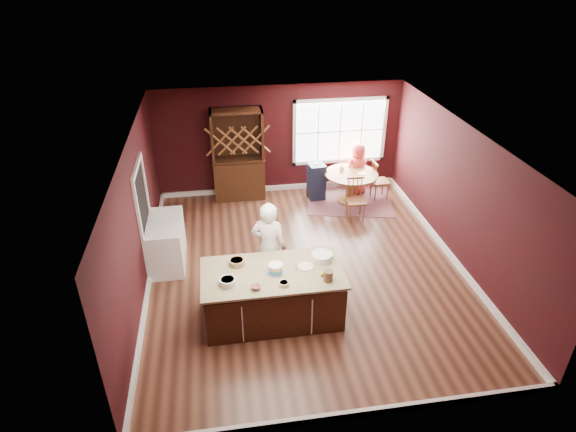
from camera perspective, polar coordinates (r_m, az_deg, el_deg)
The scene contains 28 objects.
room_shell at distance 8.79m, azimuth 2.17°, elevation 1.04°, with size 7.00×7.00×7.00m.
window at distance 12.14m, azimuth 6.15°, elevation 9.97°, with size 2.36×0.10×1.66m, color white, non-canonical shape.
doorway at distance 9.45m, azimuth -16.56°, elevation -0.34°, with size 0.08×1.26×2.13m, color white, non-canonical shape.
kitchen_island at distance 8.12m, azimuth -1.81°, elevation -9.40°, with size 2.31×1.21×0.92m.
dining_table at distance 11.74m, azimuth 7.44°, elevation 4.07°, with size 1.28×1.28×0.75m.
baker at distance 8.49m, azimuth -2.27°, elevation -3.75°, with size 0.65×0.42×1.77m, color white.
layer_cake at distance 7.80m, azimuth -1.49°, elevation -6.18°, with size 0.33×0.33×0.14m, color white, non-canonical shape.
bowl_blue at distance 7.60m, azimuth -7.16°, elevation -7.72°, with size 0.26×0.26×0.10m, color white.
bowl_yellow at distance 8.01m, azimuth -6.08°, elevation -5.46°, with size 0.25×0.25×0.10m, color #A78D45.
bowl_pink at distance 7.48m, azimuth -3.84°, elevation -8.46°, with size 0.16×0.16×0.06m, color white.
bowl_olive at distance 7.53m, azimuth -0.49°, elevation -8.03°, with size 0.16×0.16×0.06m, color beige.
drinking_glass at distance 7.82m, azimuth 0.86°, elevation -6.06°, with size 0.07×0.07×0.14m, color white.
dinner_plate at distance 7.94m, azimuth 2.12°, elevation -6.00°, with size 0.26×0.26×0.02m, color #FCF9C5.
white_tub at distance 8.10m, azimuth 4.03°, elevation -4.84°, with size 0.35×0.35×0.12m, color white.
stoneware_crock at distance 7.62m, azimuth 4.78°, elevation -7.08°, with size 0.15×0.15×0.18m, color brown.
toy_figurine at distance 7.73m, azimuth 4.07°, elevation -6.91°, with size 0.05×0.05×0.08m, color yellow, non-canonical shape.
rug at distance 11.97m, azimuth 7.28°, elevation 1.79°, with size 2.03×1.57×0.01m, color brown.
chair_east at distance 12.04m, azimuth 10.86°, elevation 4.25°, with size 0.41×0.39×0.99m, color brown, non-canonical shape.
chair_south at distance 11.00m, azimuth 8.07°, elevation 1.96°, with size 0.42×0.40×0.99m, color #9A6528, non-canonical shape.
chair_north at distance 12.52m, azimuth 7.73°, elevation 5.43°, with size 0.40×0.38×0.94m, color brown, non-canonical shape.
seated_woman at distance 12.14m, azimuth 8.19°, elevation 5.58°, with size 0.65×0.42×1.32m, color #CE3C3C.
high_chair at distance 11.84m, azimuth 3.38°, elevation 4.18°, with size 0.38×0.38×0.95m, color #212745, non-canonical shape.
toddler at distance 11.76m, azimuth 3.54°, elevation 5.79°, with size 0.18×0.14×0.26m, color #8CA5BF, non-canonical shape.
table_plate at distance 11.65m, azimuth 8.71°, elevation 4.97°, with size 0.20×0.20×0.02m, color beige.
table_cup at distance 11.76m, azimuth 6.38°, elevation 5.61°, with size 0.12×0.12×0.10m, color white.
hutch at distance 11.67m, azimuth -5.94°, elevation 7.18°, with size 1.23×0.51×2.25m, color #382315.
washer at distance 9.42m, azimuth -14.29°, elevation -4.10°, with size 0.64×0.62×0.93m, color white.
dryer at distance 9.96m, azimuth -14.06°, elevation -2.08°, with size 0.64×0.62×0.93m, color white.
Camera 1 is at (-1.52, -7.56, 5.56)m, focal length 30.00 mm.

